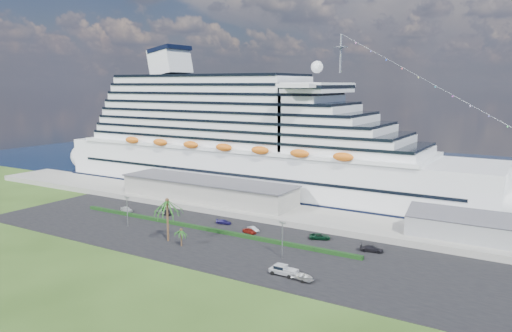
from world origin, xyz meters
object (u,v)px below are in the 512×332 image
Objects in this scene: pickup_truck at (283,270)px; boat_trailer at (302,276)px; parked_car_3 at (224,222)px; cruise_ship at (255,146)px.

boat_trailer is at bearing -8.84° from pickup_truck.
parked_car_3 is at bearing 142.54° from pickup_truck.
pickup_truck reaches higher than boat_trailer.
cruise_ship reaches higher than parked_car_3.
cruise_ship reaches higher than boat_trailer.
parked_car_3 is (14.66, -40.48, -15.94)m from cruise_ship.
cruise_ship is at bearing 125.68° from pickup_truck.
boat_trailer is (51.34, -65.74, -15.52)m from cruise_ship.
pickup_truck is at bearing -139.44° from parked_car_3.
cruise_ship reaches higher than pickup_truck.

